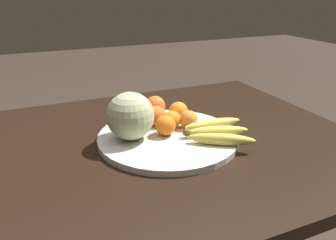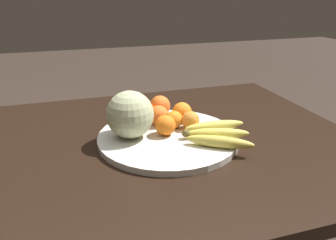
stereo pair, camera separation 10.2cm
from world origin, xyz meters
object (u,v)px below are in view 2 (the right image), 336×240
object	(u,v)px
orange_back_right	(174,120)
produce_tag	(168,121)
orange_top_small	(182,112)
orange_side_extra	(190,120)
kitchen_table	(157,167)
melon	(130,115)
orange_front_right	(159,115)
orange_mid_center	(147,112)
orange_front_left	(160,106)
orange_back_left	(165,125)
banana_bunch	(217,134)
fruit_bowl	(168,137)

from	to	relation	value
orange_back_right	produce_tag	size ratio (longest dim) A/B	0.77
orange_top_small	orange_side_extra	size ratio (longest dim) A/B	1.13
kitchen_table	melon	distance (m)	0.21
melon	orange_front_right	distance (m)	0.13
orange_mid_center	orange_side_extra	size ratio (longest dim) A/B	1.02
orange_front_left	orange_back_right	world-z (taller)	orange_front_left
orange_back_left	melon	bearing A→B (deg)	169.31
banana_bunch	orange_front_left	size ratio (longest dim) A/B	3.09
melon	orange_front_left	bearing A→B (deg)	46.70
orange_front_right	produce_tag	size ratio (longest dim) A/B	0.89
melon	produce_tag	bearing A→B (deg)	28.27
banana_bunch	orange_front_left	bearing A→B (deg)	132.56
orange_back_left	orange_top_small	xyz separation A→B (m)	(0.09, 0.09, 0.00)
orange_top_small	orange_back_right	bearing A→B (deg)	-133.33
orange_back_left	fruit_bowl	bearing A→B (deg)	-9.00
fruit_bowl	orange_back_left	size ratio (longest dim) A/B	6.87
orange_mid_center	produce_tag	bearing A→B (deg)	-29.04
orange_back_right	orange_top_small	size ratio (longest dim) A/B	0.87
orange_top_small	kitchen_table	bearing A→B (deg)	-144.37
orange_mid_center	produce_tag	size ratio (longest dim) A/B	0.80
melon	orange_front_right	size ratio (longest dim) A/B	2.17
orange_side_extra	produce_tag	size ratio (longest dim) A/B	0.78
orange_front_right	orange_side_extra	world-z (taller)	orange_front_right
banana_bunch	fruit_bowl	bearing A→B (deg)	168.30
kitchen_table	orange_side_extra	xyz separation A→B (m)	(0.12, 0.01, 0.15)
banana_bunch	orange_top_small	distance (m)	0.18
melon	produce_tag	size ratio (longest dim) A/B	1.92
orange_front_left	orange_back_left	distance (m)	0.17
orange_front_left	orange_back_left	xyz separation A→B (m)	(-0.03, -0.17, -0.00)
banana_bunch	orange_back_left	distance (m)	0.16
orange_mid_center	produce_tag	xyz separation A→B (m)	(0.06, -0.04, -0.03)
orange_front_left	orange_front_right	distance (m)	0.09
banana_bunch	orange_side_extra	xyz separation A→B (m)	(-0.05, 0.10, 0.01)
orange_back_left	orange_side_extra	xyz separation A→B (m)	(0.09, 0.02, -0.00)
orange_mid_center	fruit_bowl	bearing A→B (deg)	-75.82
fruit_bowl	orange_side_extra	size ratio (longest dim) A/B	7.43
melon	kitchen_table	bearing A→B (deg)	-8.28
banana_bunch	orange_back_left	bearing A→B (deg)	169.34
orange_front_left	orange_side_extra	distance (m)	0.16
orange_front_right	orange_side_extra	xyz separation A→B (m)	(0.09, -0.06, -0.00)
melon	orange_back_right	size ratio (longest dim) A/B	2.51
fruit_bowl	banana_bunch	size ratio (longest dim) A/B	1.94
orange_back_left	orange_side_extra	size ratio (longest dim) A/B	1.08
kitchen_table	melon	xyz separation A→B (m)	(-0.08, 0.01, 0.19)
orange_front_left	orange_back_left	world-z (taller)	orange_front_left
orange_top_small	orange_front_right	bearing A→B (deg)	-174.33
melon	orange_side_extra	distance (m)	0.20
kitchen_table	orange_front_left	world-z (taller)	orange_front_left
orange_mid_center	orange_back_left	xyz separation A→B (m)	(0.03, -0.13, 0.00)
orange_top_small	orange_front_left	bearing A→B (deg)	128.69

